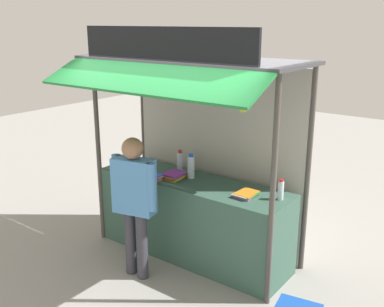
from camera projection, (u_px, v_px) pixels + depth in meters
The scene contains 14 objects.
ground_plane at pixel (192, 254), 5.81m from camera, with size 20.00×20.00×0.00m, color gray.
stall_counter at pixel (192, 218), 5.67m from camera, with size 2.54×0.72×1.00m, color #385B4C.
stall_structure at pixel (199, 121), 5.44m from camera, with size 2.74×1.61×2.83m.
water_bottle_center at pixel (180, 161), 5.87m from camera, with size 0.08×0.08×0.28m.
water_bottle_far_right at pixel (191, 167), 5.59m from camera, with size 0.09×0.09×0.32m.
water_bottle_back_left at pixel (192, 165), 5.78m from camera, with size 0.07×0.07×0.24m.
water_bottle_right at pixel (281, 190), 4.92m from camera, with size 0.07×0.07×0.24m.
magazine_stack_left at pixel (153, 178), 5.53m from camera, with size 0.21×0.24×0.07m.
magazine_stack_far_left at pixel (246, 194), 5.04m from camera, with size 0.22×0.29×0.05m.
magazine_stack_mid_right at pixel (174, 175), 5.62m from camera, with size 0.25×0.29×0.07m.
banana_bunch_rightmost at pixel (244, 104), 4.31m from camera, with size 0.08×0.08×0.31m.
banana_bunch_inner_right at pixel (177, 91), 4.75m from camera, with size 0.09×0.09×0.24m.
banana_bunch_leftmost at pixel (143, 87), 5.04m from camera, with size 0.12×0.12×0.27m.
vendor_person at pixel (134, 195), 5.05m from camera, with size 0.63×0.31×1.67m.
Camera 1 is at (3.12, -4.17, 2.89)m, focal length 42.13 mm.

